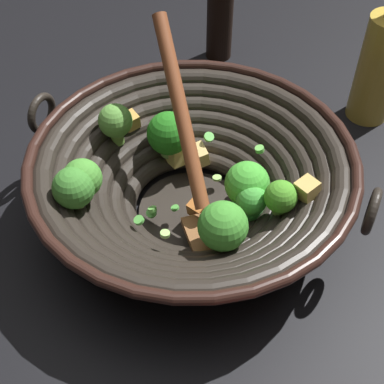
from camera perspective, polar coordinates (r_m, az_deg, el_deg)
name	(u,v)px	position (r m, az deg, el deg)	size (l,w,h in m)	color
ground_plane	(192,215)	(0.72, 0.03, -2.42)	(4.00, 4.00, 0.00)	black
wok	(192,178)	(0.66, -0.01, 1.52)	(0.40, 0.41, 0.22)	black
soy_sauce_bottle	(220,18)	(0.96, 2.93, 17.67)	(0.04, 0.04, 0.18)	black
cooking_oil_bottle	(380,65)	(0.86, 19.06, 12.43)	(0.06, 0.06, 0.22)	gold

